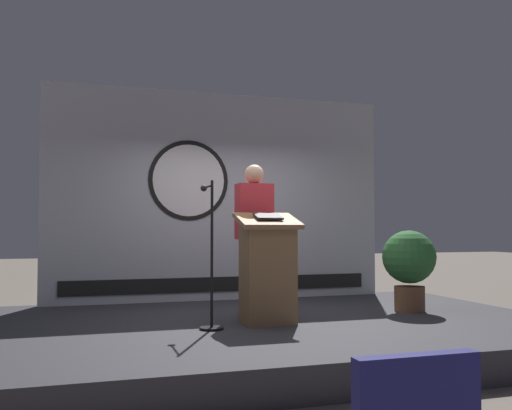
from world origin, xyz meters
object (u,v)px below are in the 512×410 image
object	(u,v)px
speaker_person	(255,238)
potted_plant	(409,262)
microphone_stand	(211,276)
podium	(267,270)

from	to	relation	value
speaker_person	potted_plant	xyz separation A→B (m)	(1.90, -0.15, -0.29)
speaker_person	microphone_stand	xyz separation A→B (m)	(-0.64, -0.57, -0.36)
podium	potted_plant	distance (m)	1.94
microphone_stand	podium	bearing A→B (deg)	8.58
microphone_stand	potted_plant	xyz separation A→B (m)	(2.54, 0.43, 0.07)
speaker_person	potted_plant	size ratio (longest dim) A/B	1.77
speaker_person	microphone_stand	distance (m)	0.93
microphone_stand	potted_plant	world-z (taller)	microphone_stand
microphone_stand	potted_plant	size ratio (longest dim) A/B	1.52
speaker_person	microphone_stand	size ratio (longest dim) A/B	1.17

